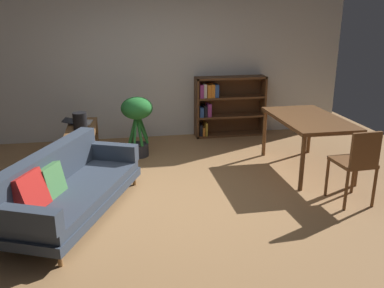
% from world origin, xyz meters
% --- Properties ---
extents(ground_plane, '(8.16, 8.16, 0.00)m').
position_xyz_m(ground_plane, '(0.00, 0.00, 0.00)').
color(ground_plane, '#A87A4C').
extents(back_wall_panel, '(6.80, 0.10, 2.70)m').
position_xyz_m(back_wall_panel, '(0.00, 2.70, 1.35)').
color(back_wall_panel, silver).
rests_on(back_wall_panel, ground_plane).
extents(fabric_couch, '(1.50, 2.13, 0.72)m').
position_xyz_m(fabric_couch, '(-1.21, -0.16, 0.33)').
color(fabric_couch, olive).
rests_on(fabric_couch, ground_plane).
extents(media_console, '(0.41, 1.03, 0.54)m').
position_xyz_m(media_console, '(-1.15, 1.57, 0.27)').
color(media_console, brown).
rests_on(media_console, ground_plane).
extents(open_laptop, '(0.44, 0.33, 0.06)m').
position_xyz_m(open_laptop, '(-1.19, 1.75, 0.55)').
color(open_laptop, silver).
rests_on(open_laptop, media_console).
extents(desk_speaker, '(0.20, 0.20, 0.24)m').
position_xyz_m(desk_speaker, '(-1.15, 1.41, 0.65)').
color(desk_speaker, black).
rests_on(desk_speaker, media_console).
extents(potted_floor_plant, '(0.47, 0.57, 0.92)m').
position_xyz_m(potted_floor_plant, '(-0.33, 1.65, 0.61)').
color(potted_floor_plant, '#333338').
rests_on(potted_floor_plant, ground_plane).
extents(dining_table, '(0.84, 1.44, 0.75)m').
position_xyz_m(dining_table, '(1.93, 0.66, 0.68)').
color(dining_table, brown).
rests_on(dining_table, ground_plane).
extents(dining_chair_near, '(0.41, 0.45, 0.90)m').
position_xyz_m(dining_chair_near, '(1.99, -0.47, 0.52)').
color(dining_chair_near, brown).
rests_on(dining_chair_near, ground_plane).
extents(bookshelf, '(1.24, 0.30, 1.05)m').
position_xyz_m(bookshelf, '(1.26, 2.53, 0.54)').
color(bookshelf, '#56351E').
rests_on(bookshelf, ground_plane).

